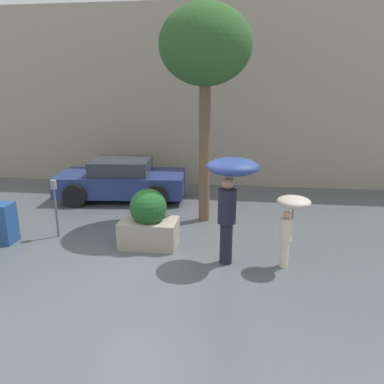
{
  "coord_description": "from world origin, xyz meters",
  "views": [
    {
      "loc": [
        1.79,
        -6.46,
        3.34
      ],
      "look_at": [
        0.7,
        1.6,
        1.05
      ],
      "focal_mm": 35.0,
      "sensor_mm": 36.0,
      "label": 1
    }
  ],
  "objects_px": {
    "planter_box": "(149,221)",
    "parking_meter": "(55,197)",
    "person_adult": "(231,183)",
    "person_child": "(291,214)",
    "parked_car_near": "(122,180)",
    "street_tree": "(205,48)",
    "newspaper_box": "(2,223)"
  },
  "relations": [
    {
      "from": "planter_box",
      "to": "parking_meter",
      "type": "xyz_separation_m",
      "value": [
        -2.21,
        0.21,
        0.39
      ]
    },
    {
      "from": "planter_box",
      "to": "parking_meter",
      "type": "height_order",
      "value": "parking_meter"
    },
    {
      "from": "person_adult",
      "to": "person_child",
      "type": "relative_size",
      "value": 1.47
    },
    {
      "from": "person_adult",
      "to": "person_child",
      "type": "height_order",
      "value": "person_adult"
    },
    {
      "from": "person_child",
      "to": "parked_car_near",
      "type": "height_order",
      "value": "person_child"
    },
    {
      "from": "street_tree",
      "to": "planter_box",
      "type": "bearing_deg",
      "value": -119.44
    },
    {
      "from": "parked_car_near",
      "to": "parking_meter",
      "type": "bearing_deg",
      "value": 164.98
    },
    {
      "from": "parked_car_near",
      "to": "street_tree",
      "type": "distance_m",
      "value": 4.8
    },
    {
      "from": "planter_box",
      "to": "parking_meter",
      "type": "relative_size",
      "value": 0.95
    },
    {
      "from": "parking_meter",
      "to": "newspaper_box",
      "type": "distance_m",
      "value": 1.25
    },
    {
      "from": "street_tree",
      "to": "parking_meter",
      "type": "bearing_deg",
      "value": -153.77
    },
    {
      "from": "street_tree",
      "to": "newspaper_box",
      "type": "bearing_deg",
      "value": -154.19
    },
    {
      "from": "planter_box",
      "to": "parking_meter",
      "type": "bearing_deg",
      "value": 174.68
    },
    {
      "from": "parking_meter",
      "to": "newspaper_box",
      "type": "xyz_separation_m",
      "value": [
        -1.03,
        -0.47,
        -0.51
      ]
    },
    {
      "from": "person_adult",
      "to": "street_tree",
      "type": "xyz_separation_m",
      "value": [
        -0.74,
        2.32,
        2.59
      ]
    },
    {
      "from": "person_adult",
      "to": "parking_meter",
      "type": "xyz_separation_m",
      "value": [
        -3.96,
        0.73,
        -0.64
      ]
    },
    {
      "from": "planter_box",
      "to": "parked_car_near",
      "type": "bearing_deg",
      "value": 116.41
    },
    {
      "from": "person_child",
      "to": "street_tree",
      "type": "xyz_separation_m",
      "value": [
        -1.87,
        2.41,
        3.12
      ]
    },
    {
      "from": "street_tree",
      "to": "person_child",
      "type": "bearing_deg",
      "value": -52.24
    },
    {
      "from": "parked_car_near",
      "to": "parking_meter",
      "type": "xyz_separation_m",
      "value": [
        -0.51,
        -3.21,
        0.38
      ]
    },
    {
      "from": "person_child",
      "to": "parking_meter",
      "type": "relative_size",
      "value": 1.05
    },
    {
      "from": "parking_meter",
      "to": "person_child",
      "type": "bearing_deg",
      "value": -9.2
    },
    {
      "from": "person_child",
      "to": "newspaper_box",
      "type": "relative_size",
      "value": 1.56
    },
    {
      "from": "planter_box",
      "to": "person_adult",
      "type": "relative_size",
      "value": 0.62
    },
    {
      "from": "parking_meter",
      "to": "street_tree",
      "type": "bearing_deg",
      "value": 26.23
    },
    {
      "from": "planter_box",
      "to": "person_adult",
      "type": "distance_m",
      "value": 2.1
    },
    {
      "from": "person_child",
      "to": "newspaper_box",
      "type": "distance_m",
      "value": 6.16
    },
    {
      "from": "parking_meter",
      "to": "newspaper_box",
      "type": "relative_size",
      "value": 1.49
    },
    {
      "from": "planter_box",
      "to": "street_tree",
      "type": "relative_size",
      "value": 0.24
    },
    {
      "from": "newspaper_box",
      "to": "planter_box",
      "type": "bearing_deg",
      "value": 4.69
    },
    {
      "from": "planter_box",
      "to": "parked_car_near",
      "type": "distance_m",
      "value": 3.81
    },
    {
      "from": "person_child",
      "to": "parked_car_near",
      "type": "relative_size",
      "value": 0.35
    }
  ]
}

